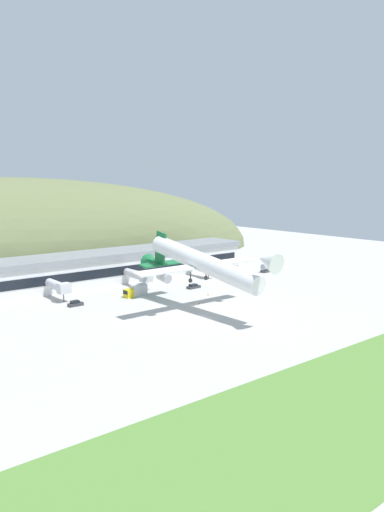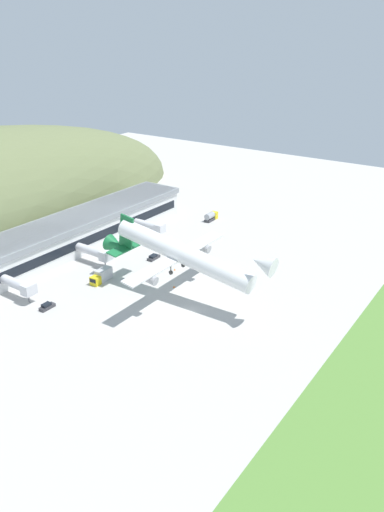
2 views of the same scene
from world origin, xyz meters
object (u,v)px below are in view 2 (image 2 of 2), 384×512
jetway_1 (95,252)px  service_car_1 (47,306)px  traffic_cone_0 (174,286)px  fuel_truck (102,276)px  jetway_0 (20,285)px  terminal_building (62,236)px  service_car_3 (154,257)px  traffic_cone_1 (175,269)px  jetway_2 (151,226)px  cargo_airplane (180,254)px  box_truck (211,216)px

jetway_1 → service_car_1: bearing=-161.4°
traffic_cone_0 → fuel_truck: bearing=114.0°
jetway_1 → service_car_1: 28.05m
service_car_1 → fuel_truck: fuel_truck is taller
jetway_0 → service_car_1: size_ratio=2.81×
terminal_building → fuel_truck: (-7.33, -24.13, -4.27)m
service_car_3 → traffic_cone_1: 10.47m
jetway_0 → jetway_1: 26.84m
service_car_1 → service_car_3: size_ratio=0.90×
jetway_2 → service_car_3: bearing=-138.6°
cargo_airplane → terminal_building: bearing=87.4°
service_car_1 → traffic_cone_1: 38.95m
jetway_1 → terminal_building: bearing=89.1°
terminal_building → jetway_0: 30.58m
box_truck → traffic_cone_1: size_ratio=11.29×
traffic_cone_0 → traffic_cone_1: 10.95m
traffic_cone_1 → service_car_1: bearing=160.4°
jetway_1 → cargo_airplane: 34.11m
cargo_airplane → traffic_cone_1: cargo_airplane is taller
service_car_1 → service_car_3: bearing=-4.3°
traffic_cone_1 → traffic_cone_0: bearing=-144.1°
box_truck → traffic_cone_0: (-51.12, -20.98, -1.25)m
terminal_building → box_truck: size_ratio=15.76×
jetway_2 → traffic_cone_1: jetway_2 is taller
jetway_0 → jetway_1: bearing=-1.6°
terminal_building → traffic_cone_1: (10.05, -36.79, -5.56)m
jetway_0 → box_truck: 79.83m
jetway_0 → service_car_1: 10.19m
traffic_cone_0 → terminal_building: bearing=91.6°
jetway_1 → jetway_2: size_ratio=1.07×
service_car_3 → traffic_cone_0: bearing=-124.8°
terminal_building → service_car_3: bearing=-64.6°
traffic_cone_1 → jetway_1: bearing=115.1°
jetway_1 → service_car_3: size_ratio=2.82×
cargo_airplane → box_truck: bearing=25.1°
cargo_airplane → service_car_3: cargo_airplane is taller
jetway_2 → fuel_truck: 35.41m
box_truck → traffic_cone_0: box_truck is taller
fuel_truck → traffic_cone_1: (17.38, -12.66, -1.29)m
fuel_truck → service_car_1: bearing=178.8°
terminal_building → fuel_truck: bearing=-106.9°
service_car_1 → service_car_3: (39.31, -2.95, -0.07)m
traffic_cone_1 → terminal_building: bearing=105.3°
terminal_building → service_car_3: (12.68, -26.66, -5.26)m
fuel_truck → box_truck: size_ratio=1.14×
service_car_3 → fuel_truck: 20.19m
jetway_0 → traffic_cone_0: 40.74m
jetway_2 → traffic_cone_0: jetway_2 is taller
cargo_airplane → service_car_3: 28.47m
jetway_0 → traffic_cone_1: 43.67m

